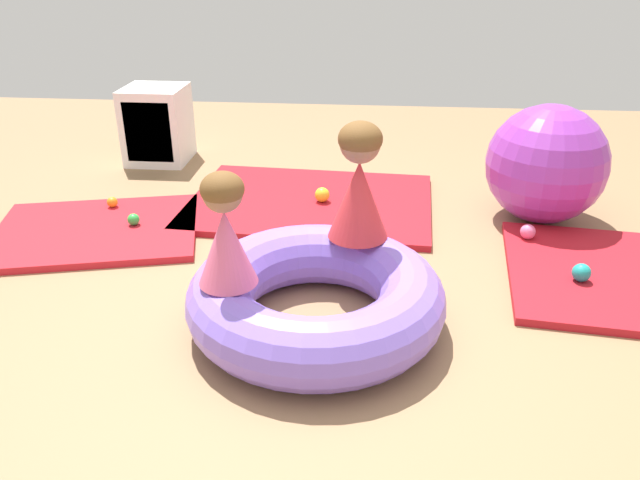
{
  "coord_description": "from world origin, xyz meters",
  "views": [
    {
      "loc": [
        0.16,
        -2.37,
        1.54
      ],
      "look_at": [
        -0.07,
        0.13,
        0.32
      ],
      "focal_mm": 35.05,
      "sensor_mm": 36.0,
      "label": 1
    }
  ],
  "objects_px": {
    "play_ball_orange": "(112,202)",
    "play_ball_yellow": "(322,195)",
    "storage_cube": "(156,126)",
    "inflatable_cushion": "(316,297)",
    "child_in_red": "(359,183)",
    "play_ball_green": "(134,219)",
    "exercise_ball_large": "(546,164)",
    "child_in_pink": "(225,231)",
    "play_ball_teal": "(581,273)",
    "play_ball_pink": "(528,232)"
  },
  "relations": [
    {
      "from": "play_ball_orange",
      "to": "play_ball_yellow",
      "type": "xyz_separation_m",
      "value": [
        1.29,
        0.2,
        0.01
      ]
    },
    {
      "from": "storage_cube",
      "to": "play_ball_yellow",
      "type": "bearing_deg",
      "value": -31.2
    },
    {
      "from": "inflatable_cushion",
      "to": "child_in_red",
      "type": "relative_size",
      "value": 2.05
    },
    {
      "from": "play_ball_yellow",
      "to": "storage_cube",
      "type": "xyz_separation_m",
      "value": [
        -1.32,
        0.8,
        0.19
      ]
    },
    {
      "from": "play_ball_green",
      "to": "storage_cube",
      "type": "relative_size",
      "value": 0.12
    },
    {
      "from": "inflatable_cushion",
      "to": "child_in_red",
      "type": "xyz_separation_m",
      "value": [
        0.16,
        0.33,
        0.41
      ]
    },
    {
      "from": "exercise_ball_large",
      "to": "play_ball_yellow",
      "type": "bearing_deg",
      "value": 177.42
    },
    {
      "from": "play_ball_orange",
      "to": "play_ball_green",
      "type": "bearing_deg",
      "value": -47.53
    },
    {
      "from": "child_in_pink",
      "to": "play_ball_green",
      "type": "bearing_deg",
      "value": 41.45
    },
    {
      "from": "play_ball_teal",
      "to": "child_in_pink",
      "type": "bearing_deg",
      "value": -159.49
    },
    {
      "from": "play_ball_teal",
      "to": "storage_cube",
      "type": "height_order",
      "value": "storage_cube"
    },
    {
      "from": "play_ball_yellow",
      "to": "play_ball_pink",
      "type": "xyz_separation_m",
      "value": [
        1.18,
        -0.43,
        -0.0
      ]
    },
    {
      "from": "inflatable_cushion",
      "to": "play_ball_teal",
      "type": "xyz_separation_m",
      "value": [
        1.25,
        0.45,
        -0.06
      ]
    },
    {
      "from": "child_in_pink",
      "to": "play_ball_teal",
      "type": "height_order",
      "value": "child_in_pink"
    },
    {
      "from": "child_in_red",
      "to": "storage_cube",
      "type": "bearing_deg",
      "value": 27.72
    },
    {
      "from": "play_ball_orange",
      "to": "exercise_ball_large",
      "type": "relative_size",
      "value": 0.09
    },
    {
      "from": "child_in_pink",
      "to": "play_ball_yellow",
      "type": "xyz_separation_m",
      "value": [
        0.25,
        1.49,
        -0.43
      ]
    },
    {
      "from": "exercise_ball_large",
      "to": "storage_cube",
      "type": "height_order",
      "value": "exercise_ball_large"
    },
    {
      "from": "play_ball_teal",
      "to": "exercise_ball_large",
      "type": "distance_m",
      "value": 0.88
    },
    {
      "from": "child_in_pink",
      "to": "play_ball_yellow",
      "type": "height_order",
      "value": "child_in_pink"
    },
    {
      "from": "play_ball_yellow",
      "to": "storage_cube",
      "type": "relative_size",
      "value": 0.17
    },
    {
      "from": "child_in_red",
      "to": "play_ball_green",
      "type": "relative_size",
      "value": 7.89
    },
    {
      "from": "inflatable_cushion",
      "to": "play_ball_teal",
      "type": "height_order",
      "value": "inflatable_cushion"
    },
    {
      "from": "child_in_red",
      "to": "play_ball_yellow",
      "type": "xyz_separation_m",
      "value": [
        -0.25,
        1.01,
        -0.47
      ]
    },
    {
      "from": "inflatable_cushion",
      "to": "play_ball_yellow",
      "type": "distance_m",
      "value": 1.34
    },
    {
      "from": "play_ball_teal",
      "to": "play_ball_green",
      "type": "bearing_deg",
      "value": 169.56
    },
    {
      "from": "exercise_ball_large",
      "to": "storage_cube",
      "type": "relative_size",
      "value": 1.25
    },
    {
      "from": "play_ball_pink",
      "to": "play_ball_green",
      "type": "relative_size",
      "value": 1.21
    },
    {
      "from": "child_in_red",
      "to": "child_in_pink",
      "type": "relative_size",
      "value": 1.16
    },
    {
      "from": "inflatable_cushion",
      "to": "exercise_ball_large",
      "type": "bearing_deg",
      "value": 46.07
    },
    {
      "from": "play_ball_orange",
      "to": "play_ball_green",
      "type": "height_order",
      "value": "play_ball_green"
    },
    {
      "from": "play_ball_orange",
      "to": "play_ball_teal",
      "type": "relative_size",
      "value": 0.73
    },
    {
      "from": "play_ball_green",
      "to": "exercise_ball_large",
      "type": "distance_m",
      "value": 2.43
    },
    {
      "from": "play_ball_pink",
      "to": "storage_cube",
      "type": "height_order",
      "value": "storage_cube"
    },
    {
      "from": "play_ball_pink",
      "to": "child_in_red",
      "type": "bearing_deg",
      "value": -148.12
    },
    {
      "from": "child_in_red",
      "to": "play_ball_yellow",
      "type": "bearing_deg",
      "value": 0.84
    },
    {
      "from": "child_in_pink",
      "to": "play_ball_teal",
      "type": "bearing_deg",
      "value": -66.06
    },
    {
      "from": "inflatable_cushion",
      "to": "child_in_red",
      "type": "height_order",
      "value": "child_in_red"
    },
    {
      "from": "child_in_red",
      "to": "play_ball_pink",
      "type": "relative_size",
      "value": 6.54
    },
    {
      "from": "play_ball_teal",
      "to": "inflatable_cushion",
      "type": "bearing_deg",
      "value": -160.39
    },
    {
      "from": "child_in_red",
      "to": "play_ball_green",
      "type": "distance_m",
      "value": 1.5
    },
    {
      "from": "child_in_red",
      "to": "play_ball_orange",
      "type": "bearing_deg",
      "value": 49.14
    },
    {
      "from": "play_ball_pink",
      "to": "play_ball_teal",
      "type": "bearing_deg",
      "value": -71.03
    },
    {
      "from": "play_ball_orange",
      "to": "play_ball_teal",
      "type": "xyz_separation_m",
      "value": [
        2.62,
        -0.69,
        0.01
      ]
    },
    {
      "from": "inflatable_cushion",
      "to": "play_ball_green",
      "type": "xyz_separation_m",
      "value": [
        -1.15,
        0.89,
        -0.07
      ]
    },
    {
      "from": "child_in_pink",
      "to": "storage_cube",
      "type": "distance_m",
      "value": 2.53
    },
    {
      "from": "play_ball_teal",
      "to": "play_ball_pink",
      "type": "distance_m",
      "value": 0.49
    },
    {
      "from": "play_ball_green",
      "to": "play_ball_orange",
      "type": "bearing_deg",
      "value": 132.47
    },
    {
      "from": "child_in_red",
      "to": "play_ball_green",
      "type": "xyz_separation_m",
      "value": [
        -1.31,
        0.56,
        -0.48
      ]
    },
    {
      "from": "child_in_pink",
      "to": "play_ball_orange",
      "type": "relative_size",
      "value": 7.2
    }
  ]
}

